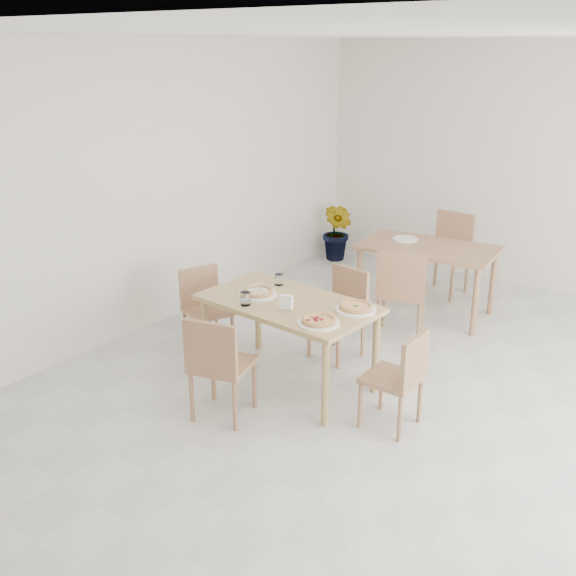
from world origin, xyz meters
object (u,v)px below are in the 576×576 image
Objects in this scene: plate_margherita at (356,309)px; plate_empty at (405,239)px; tumbler_a at (245,299)px; main_table at (288,311)px; chair_back_n at (449,247)px; chair_south at (218,361)px; second_table at (428,254)px; chair_north at (342,306)px; plate_pepperoni at (318,323)px; chair_back_s at (401,288)px; pizza_margherita at (356,307)px; tumbler_b at (279,280)px; pizza_mushroom at (258,292)px; chair_east at (401,374)px; napkin_holder at (287,303)px; plate_mushroom at (258,294)px; chair_west at (204,303)px; potted_plant at (338,232)px; pizza_pepperoni at (319,320)px.

plate_margherita and plate_empty have the same top height.
plate_empty is at bearing 86.63° from tumbler_a.
main_table is 2.93m from chair_back_n.
second_table is at bearing -111.45° from chair_south.
chair_north is 2.55× the size of plate_pepperoni.
chair_back_s is (0.28, 0.62, 0.06)m from chair_north.
pizza_margherita is (0.55, 0.16, 0.12)m from main_table.
second_table is at bearing 74.42° from tumbler_b.
pizza_mushroom is 0.31× the size of chair_back_n.
napkin_holder is (-0.99, -0.09, 0.36)m from chair_east.
plate_mushroom is 2.92× the size of tumbler_a.
chair_west is 3.06m from chair_back_n.
pizza_mushroom reaches higher than plate_mushroom.
chair_east is 2.60m from plate_empty.
chair_east is at bearing -30.81° from chair_north.
tumbler_a reaches higher than potted_plant.
plate_pepperoni is at bearing -77.46° from plate_empty.
pizza_margherita is at bearing -179.89° from plate_margherita.
plate_empty is at bearing 95.54° from main_table.
chair_back_s is at bearing 100.10° from pizza_margherita.
plate_pepperoni is at bearing -14.98° from pizza_mushroom.
second_table is at bearing -102.66° from chair_back_s.
plate_margherita is 0.93× the size of pizza_margherita.
plate_pepperoni is at bearing -76.15° from chair_east.
chair_north is (0.06, 0.76, -0.19)m from main_table.
napkin_holder reaches higher than pizza_mushroom.
pizza_mushroom reaches higher than potted_plant.
pizza_margherita is at bearing -42.43° from chair_north.
tumbler_b is at bearing 172.57° from plate_margherita.
chair_back_s reaches higher than pizza_pepperoni.
plate_margherita is 2.80m from chair_back_n.
chair_east is at bearing -23.66° from pizza_margherita.
chair_back_n is (0.44, 2.65, -0.26)m from tumbler_b.
tumbler_b reaches higher than potted_plant.
chair_back_s reaches higher than plate_mushroom.
chair_south reaches higher than pizza_mushroom.
pizza_margherita and pizza_pepperoni have the same top height.
potted_plant is (-2.63, 3.25, -0.06)m from chair_east.
pizza_pepperoni is 3.19m from chair_back_n.
chair_north reaches higher than main_table.
pizza_mushroom is (-0.75, 0.20, 0.02)m from plate_pepperoni.
plate_pepperoni is 0.41× the size of potted_plant.
chair_east is 0.53× the size of second_table.
pizza_pepperoni is at bearing -90.22° from second_table.
plate_empty is (-0.14, 1.47, 0.28)m from chair_north.
chair_south is 1.13m from tumbler_b.
plate_pepperoni is at bearing 73.95° from chair_back_s.
main_table is at bearing -163.70° from plate_margherita.
main_table is 1.12m from chair_east.
chair_west is 2.42× the size of plate_mushroom.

